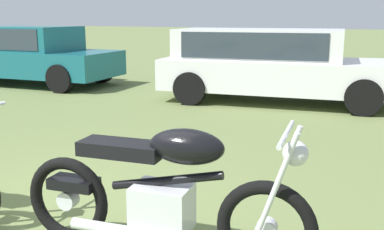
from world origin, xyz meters
TOP-DOWN VIEW (x-y plane):
  - motorcycle_black at (1.13, 0.23)m, footprint 2.15×0.71m
  - car_teal at (-6.02, 6.01)m, footprint 4.38×2.18m
  - car_white at (-0.02, 6.37)m, footprint 4.74×2.38m

SIDE VIEW (x-z plane):
  - motorcycle_black at x=1.13m, z-range -0.02..0.99m
  - car_teal at x=-6.02m, z-range 0.08..1.51m
  - car_white at x=-0.02m, z-range 0.12..1.55m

